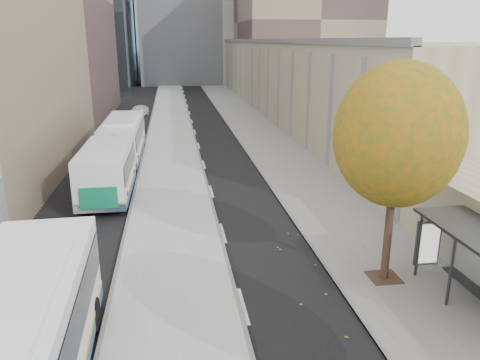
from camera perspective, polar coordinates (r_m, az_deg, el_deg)
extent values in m
cube|color=#AEAEAE|center=(37.04, -8.42, 3.81)|extent=(4.25, 150.00, 0.15)
cube|color=gray|center=(37.86, 3.80, 4.18)|extent=(4.75, 150.00, 0.08)
cube|color=tan|center=(68.03, 8.31, 12.99)|extent=(18.00, 92.00, 8.00)
cube|color=#A7A39B|center=(97.84, -2.78, 20.68)|extent=(30.00, 18.00, 30.00)
cube|color=#383A3F|center=(16.24, 26.96, -5.69)|extent=(1.90, 4.40, 0.10)
cylinder|color=#322116|center=(17.19, 17.58, -6.49)|extent=(0.28, 0.28, 3.24)
sphere|color=#2D571C|center=(16.17, 18.68, 5.22)|extent=(4.20, 4.20, 4.20)
cube|color=white|center=(31.01, -14.68, 3.43)|extent=(2.54, 16.80, 2.80)
cube|color=black|center=(30.90, -14.75, 4.35)|extent=(2.59, 16.13, 0.97)
cube|color=#117B52|center=(23.10, -16.71, -2.09)|extent=(1.77, 0.07, 1.08)
imported|color=silver|center=(53.91, -12.24, 8.24)|extent=(2.28, 3.97, 1.27)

